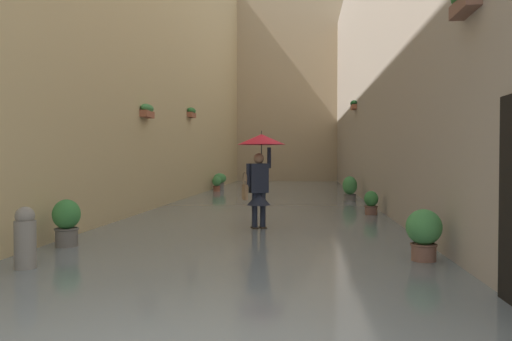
{
  "coord_description": "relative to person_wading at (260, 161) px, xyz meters",
  "views": [
    {
      "loc": [
        -1.13,
        2.92,
        1.55
      ],
      "look_at": [
        -0.07,
        -7.84,
        1.28
      ],
      "focal_mm": 34.36,
      "sensor_mm": 36.0,
      "label": 1
    }
  ],
  "objects": [
    {
      "name": "flood_water",
      "position": [
        0.2,
        -7.11,
        -1.45
      ],
      "size": [
        7.3,
        34.96,
        0.08
      ],
      "primitive_type": "cube",
      "color": "slate",
      "rests_on": "ground_plane"
    },
    {
      "name": "building_facade_right",
      "position": [
        4.35,
        -7.1,
        4.83
      ],
      "size": [
        2.04,
        32.96,
        12.64
      ],
      "color": "tan",
      "rests_on": "ground_plane"
    },
    {
      "name": "building_facade_left",
      "position": [
        -3.95,
        -7.1,
        3.63
      ],
      "size": [
        2.04,
        32.96,
        10.23
      ],
      "color": "#A89989",
      "rests_on": "ground_plane"
    },
    {
      "name": "potted_plant_mid_left",
      "position": [
        -2.65,
        3.07,
        -1.02
      ],
      "size": [
        0.51,
        0.51,
        0.82
      ],
      "color": "brown",
      "rests_on": "ground_plane"
    },
    {
      "name": "person_wading",
      "position": [
        0.0,
        0.0,
        0.0
      ],
      "size": [
        1.02,
        1.02,
        2.14
      ],
      "color": "#2D2319",
      "rests_on": "ground_plane"
    },
    {
      "name": "potted_plant_mid_right",
      "position": [
        3.03,
        2.48,
        -1.01
      ],
      "size": [
        0.46,
        0.46,
        0.87
      ],
      "color": "#66605B",
      "rests_on": "ground_plane"
    },
    {
      "name": "mooring_bollard",
      "position": [
        2.79,
        4.1,
        -1.04
      ],
      "size": [
        0.28,
        0.28,
        0.91
      ],
      "color": "gray",
      "rests_on": "ground_plane"
    },
    {
      "name": "potted_plant_far_right",
      "position": [
        2.98,
        -11.38,
        -1.07
      ],
      "size": [
        0.4,
        0.4,
        0.76
      ],
      "color": "brown",
      "rests_on": "ground_plane"
    },
    {
      "name": "building_facade_far",
      "position": [
        0.2,
        -22.49,
        4.92
      ],
      "size": [
        10.1,
        1.8,
        12.81
      ],
      "primitive_type": "cube",
      "color": "tan",
      "rests_on": "ground_plane"
    },
    {
      "name": "ground_plane",
      "position": [
        0.2,
        -7.11,
        -1.49
      ],
      "size": [
        72.41,
        72.41,
        0.0
      ],
      "primitive_type": "plane",
      "color": "slate"
    },
    {
      "name": "potted_plant_far_left",
      "position": [
        -2.69,
        -2.78,
        -1.12
      ],
      "size": [
        0.37,
        0.37,
        0.7
      ],
      "color": "brown",
      "rests_on": "ground_plane"
    },
    {
      "name": "potted_plant_near_left",
      "position": [
        -2.54,
        -7.25,
        -1.01
      ],
      "size": [
        0.51,
        0.51,
        0.92
      ],
      "color": "#66605B",
      "rests_on": "ground_plane"
    },
    {
      "name": "potted_plant_near_right",
      "position": [
        3.06,
        -12.69,
        -0.99
      ],
      "size": [
        0.61,
        0.61,
        0.85
      ],
      "color": "#66605B",
      "rests_on": "ground_plane"
    }
  ]
}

